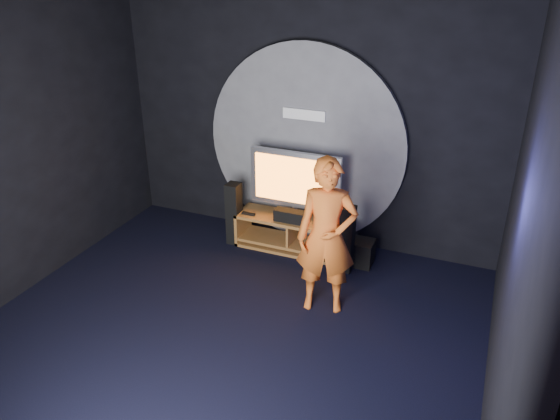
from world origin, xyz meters
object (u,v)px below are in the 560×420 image
at_px(tower_speaker_right, 346,239).
at_px(tower_speaker_left, 234,214).
at_px(tv, 295,182).
at_px(subwoofer, 361,253).
at_px(media_console, 293,236).
at_px(player, 327,237).

bearing_deg(tower_speaker_right, tower_speaker_left, 175.82).
relative_size(tv, subwoofer, 3.71).
distance_m(tower_speaker_right, subwoofer, 0.37).
bearing_deg(tv, tower_speaker_left, -166.83).
height_order(media_console, subwoofer, media_console).
height_order(media_console, tv, tv).
xyz_separation_m(tv, tower_speaker_right, (0.78, -0.30, -0.50)).
xyz_separation_m(media_console, player, (0.77, -1.05, 0.67)).
xyz_separation_m(media_console, subwoofer, (0.92, -0.02, -0.03)).
distance_m(media_console, tower_speaker_right, 0.84).
distance_m(tv, tower_speaker_left, 0.95).
bearing_deg(tower_speaker_left, tower_speaker_right, -4.18).
height_order(tower_speaker_left, tower_speaker_right, same).
bearing_deg(tower_speaker_right, player, -90.00).
bearing_deg(subwoofer, tv, 174.39).
bearing_deg(tv, media_console, -84.20).
distance_m(tv, player, 1.36).
bearing_deg(player, subwoofer, 66.74).
xyz_separation_m(tower_speaker_right, subwoofer, (0.15, 0.21, -0.26)).
height_order(subwoofer, player, player).
relative_size(media_console, tv, 1.24).
relative_size(subwoofer, player, 0.19).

